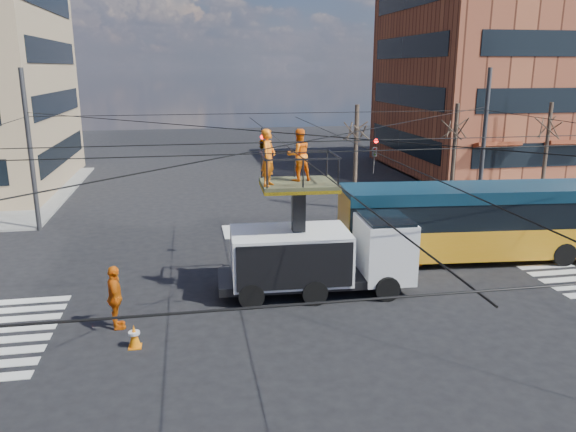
# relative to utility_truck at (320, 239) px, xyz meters

# --- Properties ---
(ground) EXTENTS (120.00, 120.00, 0.00)m
(ground) POSITION_rel_utility_truck_xyz_m (-0.14, -1.72, -2.00)
(ground) COLOR black
(ground) RESTS_ON ground
(sidewalk_ne) EXTENTS (18.00, 18.00, 0.12)m
(sidewalk_ne) POSITION_rel_utility_truck_xyz_m (20.86, 19.28, -1.94)
(sidewalk_ne) COLOR slate
(sidewalk_ne) RESTS_ON ground
(crosswalks) EXTENTS (22.40, 22.40, 0.02)m
(crosswalks) POSITION_rel_utility_truck_xyz_m (-0.14, -1.72, -1.99)
(crosswalks) COLOR silver
(crosswalks) RESTS_ON ground
(building_ne) EXTENTS (20.06, 16.06, 14.00)m
(building_ne) POSITION_rel_utility_truck_xyz_m (21.83, 22.26, 5.00)
(building_ne) COLOR brown
(building_ne) RESTS_ON ground
(overhead_network) EXTENTS (24.24, 24.24, 8.00)m
(overhead_network) POSITION_rel_utility_truck_xyz_m (-0.21, -1.31, 2.28)
(overhead_network) COLOR #2D2D30
(overhead_network) RESTS_ON ground
(tree_a) EXTENTS (2.00, 2.00, 6.00)m
(tree_a) POSITION_rel_utility_truck_xyz_m (4.86, 11.78, 2.62)
(tree_a) COLOR #382B21
(tree_a) RESTS_ON ground
(tree_b) EXTENTS (2.00, 2.00, 6.00)m
(tree_b) POSITION_rel_utility_truck_xyz_m (10.86, 11.78, 2.62)
(tree_b) COLOR #382B21
(tree_b) RESTS_ON ground
(tree_c) EXTENTS (2.00, 2.00, 6.00)m
(tree_c) POSITION_rel_utility_truck_xyz_m (16.86, 11.78, 2.62)
(tree_c) COLOR #382B21
(tree_c) RESTS_ON ground
(utility_truck) EXTENTS (7.09, 2.88, 6.04)m
(utility_truck) POSITION_rel_utility_truck_xyz_m (0.00, 0.00, 0.00)
(utility_truck) COLOR black
(utility_truck) RESTS_ON ground
(city_bus) EXTENTS (11.55, 3.52, 3.20)m
(city_bus) POSITION_rel_utility_truck_xyz_m (7.31, 2.35, -0.28)
(city_bus) COLOR orange
(city_bus) RESTS_ON ground
(traffic_cone) EXTENTS (0.36, 0.36, 0.72)m
(traffic_cone) POSITION_rel_utility_truck_xyz_m (-6.35, -3.24, -1.65)
(traffic_cone) COLOR orange
(traffic_cone) RESTS_ON ground
(worker_ground) EXTENTS (0.70, 1.28, 2.07)m
(worker_ground) POSITION_rel_utility_truck_xyz_m (-7.00, -1.83, -0.97)
(worker_ground) COLOR orange
(worker_ground) RESTS_ON ground
(flagger) EXTENTS (0.74, 1.12, 1.63)m
(flagger) POSITION_rel_utility_truck_xyz_m (4.68, 1.96, -1.19)
(flagger) COLOR #CE5D0D
(flagger) RESTS_ON ground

